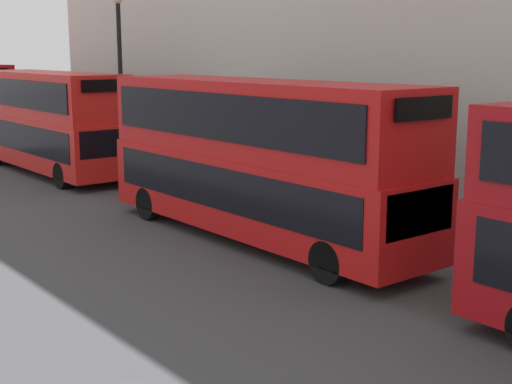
{
  "coord_description": "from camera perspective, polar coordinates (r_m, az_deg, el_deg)",
  "views": [
    {
      "loc": [
        -10.23,
        2.5,
        5.09
      ],
      "look_at": [
        0.48,
        15.99,
        1.69
      ],
      "focal_mm": 50.0,
      "sensor_mm": 36.0,
      "label": 1
    }
  ],
  "objects": [
    {
      "name": "bus_second_in_queue",
      "position": [
        19.18,
        0.07,
        3.09
      ],
      "size": [
        2.59,
        11.12,
        4.34
      ],
      "color": "red",
      "rests_on": "ground"
    },
    {
      "name": "pedestrian",
      "position": [
        35.72,
        -15.4,
        3.81
      ],
      "size": [
        0.36,
        0.36,
        1.66
      ],
      "color": "maroon",
      "rests_on": "ground"
    },
    {
      "name": "bus_third_in_queue",
      "position": [
        31.34,
        -16.21,
        5.71
      ],
      "size": [
        2.59,
        10.47,
        4.25
      ],
      "color": "red",
      "rests_on": "ground"
    },
    {
      "name": "street_lamp",
      "position": [
        29.58,
        -10.81,
        9.81
      ],
      "size": [
        0.44,
        0.44,
        7.39
      ],
      "color": "black",
      "rests_on": "ground"
    }
  ]
}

